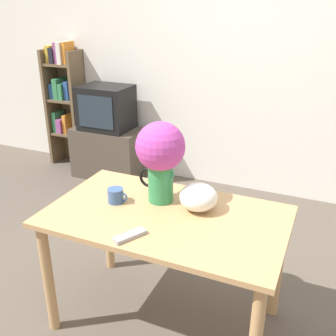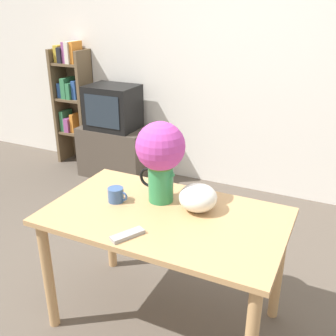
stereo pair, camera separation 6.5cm
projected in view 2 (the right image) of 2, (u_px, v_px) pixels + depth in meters
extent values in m
plane|color=brown|center=(145.00, 310.00, 2.45)|extent=(12.00, 12.00, 0.00)
cube|color=silver|center=(246.00, 58.00, 3.61)|extent=(8.00, 0.05, 2.60)
cube|color=tan|center=(165.00, 216.00, 2.10)|extent=(1.28, 0.75, 0.03)
cylinder|color=tan|center=(48.00, 276.00, 2.21)|extent=(0.06, 0.06, 0.70)
cylinder|color=tan|center=(110.00, 223.00, 2.74)|extent=(0.06, 0.06, 0.70)
cylinder|color=tan|center=(278.00, 268.00, 2.28)|extent=(0.06, 0.06, 0.70)
cylinder|color=#2D844C|center=(161.00, 182.00, 2.20)|extent=(0.14, 0.14, 0.23)
cone|color=#2D844C|center=(170.00, 170.00, 2.15)|extent=(0.05, 0.05, 0.06)
torus|color=black|center=(149.00, 178.00, 2.23)|extent=(0.12, 0.02, 0.12)
sphere|color=#3D7033|center=(161.00, 155.00, 2.14)|extent=(0.20, 0.20, 0.20)
sphere|color=#B23D99|center=(160.00, 146.00, 2.12)|extent=(0.27, 0.27, 0.27)
cylinder|color=#385689|center=(115.00, 195.00, 2.21)|extent=(0.09, 0.09, 0.08)
torus|color=#385689|center=(122.00, 197.00, 2.20)|extent=(0.06, 0.01, 0.06)
ellipsoid|color=silver|center=(198.00, 198.00, 2.11)|extent=(0.21, 0.21, 0.15)
cube|color=#999999|center=(127.00, 235.00, 1.89)|extent=(0.13, 0.17, 0.02)
cube|color=#4C4238|center=(115.00, 152.00, 4.27)|extent=(0.74, 0.41, 0.54)
cube|color=black|center=(113.00, 107.00, 4.08)|extent=(0.51, 0.40, 0.45)
cube|color=#232D38|center=(102.00, 112.00, 3.91)|extent=(0.40, 0.01, 0.32)
cube|color=brown|center=(61.00, 106.00, 4.57)|extent=(0.04, 0.27, 1.30)
cube|color=brown|center=(87.00, 110.00, 4.43)|extent=(0.04, 0.27, 1.30)
cube|color=brown|center=(81.00, 105.00, 4.61)|extent=(0.40, 0.01, 1.30)
cube|color=brown|center=(76.00, 132.00, 4.61)|extent=(0.33, 0.25, 0.03)
cube|color=#337A4C|center=(66.00, 120.00, 4.60)|extent=(0.05, 0.18, 0.23)
cube|color=#934784|center=(71.00, 124.00, 4.59)|extent=(0.06, 0.21, 0.16)
cube|color=orange|center=(76.00, 122.00, 4.55)|extent=(0.04, 0.16, 0.21)
cube|color=brown|center=(73.00, 99.00, 4.46)|extent=(0.33, 0.25, 0.03)
cube|color=#284C8E|center=(64.00, 90.00, 4.46)|extent=(0.06, 0.16, 0.17)
cube|color=#337A4C|center=(68.00, 88.00, 4.42)|extent=(0.06, 0.21, 0.23)
cube|color=#337A4C|center=(73.00, 90.00, 4.41)|extent=(0.05, 0.20, 0.18)
cube|color=#284C8E|center=(77.00, 90.00, 4.38)|extent=(0.05, 0.15, 0.20)
cube|color=brown|center=(70.00, 64.00, 4.31)|extent=(0.33, 0.25, 0.03)
cube|color=gold|center=(60.00, 53.00, 4.30)|extent=(0.06, 0.15, 0.18)
cube|color=black|center=(65.00, 55.00, 4.28)|extent=(0.05, 0.22, 0.16)
cube|color=#934784|center=(68.00, 52.00, 4.25)|extent=(0.05, 0.18, 0.22)
cube|color=silver|center=(72.00, 52.00, 4.23)|extent=(0.05, 0.22, 0.23)
cube|color=orange|center=(76.00, 52.00, 4.21)|extent=(0.04, 0.18, 0.23)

